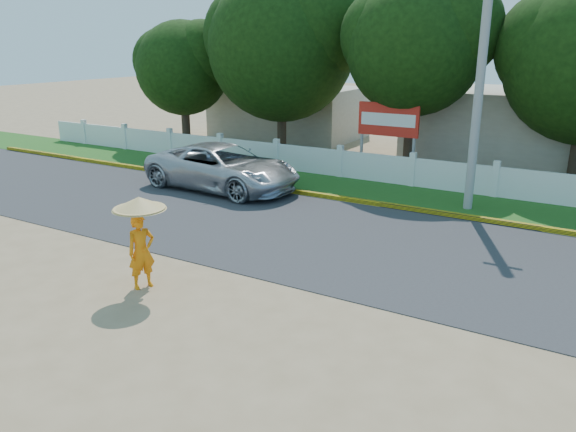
{
  "coord_description": "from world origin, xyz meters",
  "views": [
    {
      "loc": [
        6.46,
        -8.94,
        5.27
      ],
      "look_at": [
        0.0,
        2.0,
        1.3
      ],
      "focal_mm": 35.0,
      "sensor_mm": 36.0,
      "label": 1
    }
  ],
  "objects_px": {
    "utility_pole": "(479,92)",
    "monk_with_parasol": "(140,229)",
    "vehicle": "(223,167)",
    "billboard": "(388,124)"
  },
  "relations": [
    {
      "from": "vehicle",
      "to": "billboard",
      "type": "xyz_separation_m",
      "value": [
        4.45,
        5.03,
        1.31
      ]
    },
    {
      "from": "billboard",
      "to": "monk_with_parasol",
      "type": "bearing_deg",
      "value": -93.1
    },
    {
      "from": "billboard",
      "to": "utility_pole",
      "type": "bearing_deg",
      "value": -37.23
    },
    {
      "from": "monk_with_parasol",
      "to": "billboard",
      "type": "distance_m",
      "value": 12.99
    },
    {
      "from": "utility_pole",
      "to": "vehicle",
      "type": "relative_size",
      "value": 1.27
    },
    {
      "from": "utility_pole",
      "to": "monk_with_parasol",
      "type": "xyz_separation_m",
      "value": [
        -4.73,
        -9.88,
        -2.41
      ]
    },
    {
      "from": "vehicle",
      "to": "monk_with_parasol",
      "type": "xyz_separation_m",
      "value": [
        3.75,
        -7.92,
        0.54
      ]
    },
    {
      "from": "vehicle",
      "to": "billboard",
      "type": "height_order",
      "value": "billboard"
    },
    {
      "from": "vehicle",
      "to": "monk_with_parasol",
      "type": "bearing_deg",
      "value": -151.44
    },
    {
      "from": "vehicle",
      "to": "utility_pole",
      "type": "bearing_deg",
      "value": -73.7
    }
  ]
}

